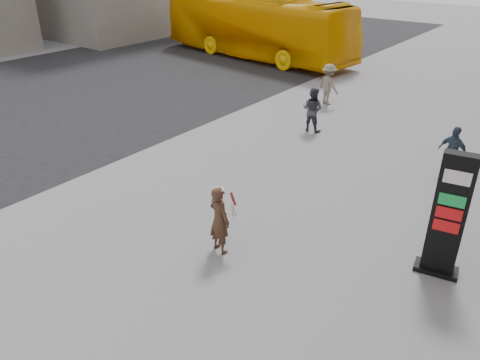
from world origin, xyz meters
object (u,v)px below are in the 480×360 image
Objects in this scene: info_pylon at (448,216)px; pedestrian_c at (453,152)px; bus at (256,26)px; pedestrian_b at (329,84)px; woman at (220,219)px; pedestrian_a at (312,110)px.

pedestrian_c is at bearing 93.27° from info_pylon.
pedestrian_b is at bearing -118.20° from bus.
pedestrian_c is at bearing -117.13° from bus.
bus reaches higher than pedestrian_b.
bus is at bearing -44.83° from woman.
woman is 1.04× the size of pedestrian_c.
woman is 0.94× the size of pedestrian_b.
pedestrian_b is (7.72, -5.51, -0.91)m from bus.
info_pylon is 20.56m from bus.
woman is at bearing -139.05° from bus.
info_pylon reaches higher than pedestrian_c.
woman is at bearing 82.82° from pedestrian_c.
woman is at bearing 102.63° from pedestrian_a.
pedestrian_c is at bearing 169.10° from pedestrian_b.
pedestrian_a is at bearing 127.99° from info_pylon.
bus is at bearing 126.45° from info_pylon.
info_pylon reaches higher than woman.
bus is 12.33m from pedestrian_a.
woman is 11.27m from pedestrian_b.
pedestrian_c is (-1.11, 4.74, -0.57)m from info_pylon.
woman is 1.00× the size of pedestrian_a.
bus is (-14.88, 14.19, 0.42)m from info_pylon.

